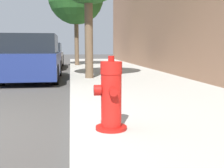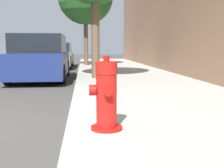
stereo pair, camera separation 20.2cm
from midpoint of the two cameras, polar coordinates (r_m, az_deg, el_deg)
sidewalk_slab at (r=4.03m, az=19.14°, el=-7.67°), size 3.60×40.00×0.13m
fire_hydrant at (r=3.26m, az=0.58°, el=-2.59°), size 0.39×0.37×0.86m
parked_car_near at (r=9.68m, az=-13.72°, el=5.01°), size 1.75×4.02×1.50m
parked_car_mid at (r=15.36m, az=-11.14°, el=5.69°), size 1.83×4.46×1.32m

